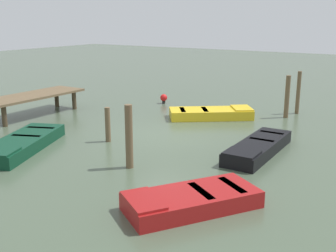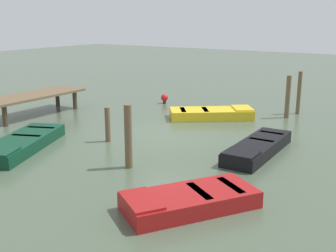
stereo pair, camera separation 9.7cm
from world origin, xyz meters
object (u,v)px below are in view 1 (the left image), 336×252
object	(u,v)px
rowboat_black	(258,147)
marker_buoy	(164,98)
rowboat_yellow	(211,113)
mooring_piling_far_right	(298,93)
mooring_piling_mid_right	(129,137)
rowboat_dark_green	(22,144)
rowboat_red	(191,200)
dock_segment	(32,97)
mooring_piling_mid_left	(287,97)
mooring_piling_center	(108,125)

from	to	relation	value
rowboat_black	marker_buoy	distance (m)	8.68
rowboat_yellow	mooring_piling_far_right	xyz separation A→B (m)	(2.90, -2.91, 0.75)
mooring_piling_far_right	mooring_piling_mid_right	world-z (taller)	mooring_piling_far_right
rowboat_dark_green	mooring_piling_mid_right	world-z (taller)	mooring_piling_mid_right
rowboat_black	rowboat_red	bearing A→B (deg)	1.03
rowboat_yellow	dock_segment	bearing A→B (deg)	172.14
dock_segment	rowboat_yellow	distance (m)	7.98
dock_segment	rowboat_black	distance (m)	10.48
rowboat_yellow	rowboat_black	bearing A→B (deg)	-82.55
dock_segment	rowboat_black	bearing A→B (deg)	-88.67
rowboat_black	mooring_piling_mid_left	size ratio (longest dim) A/B	2.00
rowboat_dark_green	mooring_piling_center	world-z (taller)	mooring_piling_center
rowboat_yellow	mooring_piling_far_right	world-z (taller)	mooring_piling_far_right
rowboat_dark_green	marker_buoy	size ratio (longest dim) A/B	8.58
mooring_piling_mid_right	rowboat_dark_green	bearing A→B (deg)	98.13
rowboat_dark_green	mooring_piling_mid_left	size ratio (longest dim) A/B	2.22
dock_segment	mooring_piling_center	size ratio (longest dim) A/B	3.93
rowboat_red	mooring_piling_mid_left	xyz separation A→B (m)	(10.09, 0.89, 0.71)
mooring_piling_mid_right	mooring_piling_center	bearing A→B (deg)	53.13
rowboat_red	rowboat_dark_green	size ratio (longest dim) A/B	0.80
rowboat_black	mooring_piling_far_right	world-z (taller)	mooring_piling_far_right
mooring_piling_center	mooring_piling_mid_left	bearing A→B (deg)	-31.00
mooring_piling_far_right	mooring_piling_mid_right	distance (m)	9.97
dock_segment	rowboat_black	size ratio (longest dim) A/B	1.31
mooring_piling_mid_left	mooring_piling_mid_right	world-z (taller)	mooring_piling_mid_right
mooring_piling_center	marker_buoy	distance (m)	7.00
mooring_piling_mid_right	marker_buoy	xyz separation A→B (m)	(8.40, 4.27, -0.66)
mooring_piling_far_right	dock_segment	bearing A→B (deg)	124.28
marker_buoy	mooring_piling_far_right	bearing A→B (deg)	-78.12
rowboat_dark_green	mooring_piling_mid_left	world-z (taller)	mooring_piling_mid_left
rowboat_dark_green	mooring_piling_mid_right	size ratio (longest dim) A/B	2.18
rowboat_black	mooring_piling_far_right	xyz separation A→B (m)	(6.50, 0.58, 0.75)
dock_segment	marker_buoy	distance (m)	6.43
rowboat_red	rowboat_yellow	world-z (taller)	same
rowboat_black	mooring_piling_mid_right	bearing A→B (deg)	-40.50
dock_segment	marker_buoy	xyz separation A→B (m)	(5.39, -3.48, -0.55)
rowboat_red	mooring_piling_mid_left	distance (m)	10.16
mooring_piling_far_right	mooring_piling_mid_right	bearing A→B (deg)	167.63
mooring_piling_mid_right	mooring_piling_mid_left	bearing A→B (deg)	-12.63
rowboat_red	mooring_piling_mid_left	world-z (taller)	mooring_piling_mid_left
rowboat_black	mooring_piling_far_right	bearing A→B (deg)	-175.42
rowboat_dark_green	rowboat_red	bearing A→B (deg)	60.46
rowboat_black	mooring_piling_mid_left	world-z (taller)	mooring_piling_mid_left
rowboat_red	mooring_piling_center	xyz separation A→B (m)	(3.09, 5.10, 0.40)
rowboat_dark_green	marker_buoy	xyz separation A→B (m)	(8.98, 0.20, 0.07)
rowboat_dark_green	mooring_piling_far_right	bearing A→B (deg)	126.16
dock_segment	mooring_piling_far_right	size ratio (longest dim) A/B	2.51
rowboat_red	rowboat_yellow	distance (m)	8.99
mooring_piling_mid_right	marker_buoy	bearing A→B (deg)	26.93
dock_segment	rowboat_yellow	bearing A→B (deg)	-61.16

